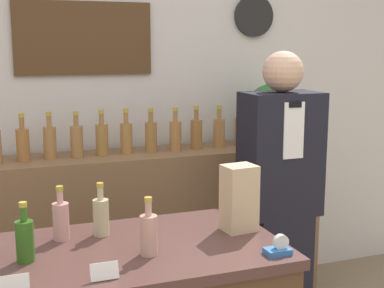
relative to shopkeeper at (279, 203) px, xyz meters
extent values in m
cube|color=silver|center=(-0.62, 0.87, 0.54)|extent=(5.20, 0.06, 2.70)
cube|color=#4C311B|center=(-0.88, 0.83, 0.88)|extent=(0.82, 0.02, 0.43)
cylinder|color=black|center=(0.24, 0.82, 1.03)|extent=(0.27, 0.03, 0.27)
cube|color=brown|center=(-0.48, 0.61, -0.30)|extent=(2.04, 0.40, 1.01)
cube|color=#4B2E2A|center=(-1.00, -0.62, 0.09)|extent=(1.18, 0.66, 0.04)
cube|color=black|center=(0.00, 0.00, -0.43)|extent=(0.31, 0.25, 0.75)
cube|color=black|center=(0.00, 0.00, 0.27)|extent=(0.41, 0.25, 0.65)
cube|color=white|center=(0.00, -0.13, 0.42)|extent=(0.11, 0.01, 0.29)
cube|color=black|center=(0.00, -0.13, 0.55)|extent=(0.07, 0.01, 0.03)
sphere|color=tan|center=(0.00, 0.00, 0.71)|extent=(0.21, 0.21, 0.21)
cylinder|color=#9E998E|center=(0.27, 0.62, 0.25)|extent=(0.17, 0.17, 0.09)
sphere|color=#2D6B2D|center=(0.27, 0.62, 0.43)|extent=(0.33, 0.33, 0.33)
cube|color=tan|center=(-0.52, -0.59, 0.24)|extent=(0.14, 0.12, 0.27)
cube|color=#2D66A8|center=(-0.50, -0.87, 0.12)|extent=(0.09, 0.06, 0.02)
cylinder|color=silver|center=(-0.49, -0.87, 0.15)|extent=(0.06, 0.02, 0.06)
cube|color=white|center=(-1.38, -0.86, 0.14)|extent=(0.09, 0.02, 0.06)
cube|color=white|center=(-1.11, -0.86, 0.14)|extent=(0.09, 0.02, 0.06)
cylinder|color=#2D5B19|center=(-1.34, -0.62, 0.18)|extent=(0.06, 0.06, 0.14)
cylinder|color=#2D5B19|center=(-1.34, -0.62, 0.28)|extent=(0.02, 0.02, 0.05)
cylinder|color=#B29933|center=(-1.34, -0.62, 0.31)|extent=(0.03, 0.03, 0.02)
cylinder|color=tan|center=(-1.20, -0.45, 0.18)|extent=(0.06, 0.06, 0.14)
cylinder|color=tan|center=(-1.20, -0.45, 0.28)|extent=(0.02, 0.02, 0.05)
cylinder|color=#B29933|center=(-1.20, -0.45, 0.31)|extent=(0.03, 0.03, 0.02)
cylinder|color=tan|center=(-1.04, -0.46, 0.18)|extent=(0.06, 0.06, 0.14)
cylinder|color=tan|center=(-1.04, -0.46, 0.28)|extent=(0.02, 0.02, 0.05)
cylinder|color=#B29933|center=(-1.04, -0.46, 0.31)|extent=(0.03, 0.03, 0.02)
cylinder|color=tan|center=(-0.92, -0.71, 0.18)|extent=(0.06, 0.06, 0.14)
cylinder|color=tan|center=(-0.92, -0.71, 0.28)|extent=(0.02, 0.02, 0.05)
cylinder|color=#B29933|center=(-0.92, -0.71, 0.31)|extent=(0.03, 0.03, 0.02)
cylinder|color=#9D6434|center=(-1.27, 0.61, 0.30)|extent=(0.07, 0.07, 0.18)
cylinder|color=#9D6434|center=(-1.27, 0.61, 0.42)|extent=(0.03, 0.03, 0.06)
cylinder|color=#B29933|center=(-1.27, 0.61, 0.46)|extent=(0.03, 0.03, 0.02)
cylinder|color=#9E6D3C|center=(-1.13, 0.63, 0.30)|extent=(0.07, 0.07, 0.18)
cylinder|color=#9E6D3C|center=(-1.13, 0.63, 0.42)|extent=(0.03, 0.03, 0.06)
cylinder|color=#B29933|center=(-1.13, 0.63, 0.46)|extent=(0.03, 0.03, 0.02)
cylinder|color=olive|center=(-0.98, 0.61, 0.30)|extent=(0.07, 0.07, 0.18)
cylinder|color=olive|center=(-0.98, 0.61, 0.42)|extent=(0.03, 0.03, 0.06)
cylinder|color=#B29933|center=(-0.98, 0.61, 0.46)|extent=(0.03, 0.03, 0.02)
cylinder|color=olive|center=(-0.83, 0.62, 0.30)|extent=(0.07, 0.07, 0.18)
cylinder|color=olive|center=(-0.83, 0.62, 0.42)|extent=(0.03, 0.03, 0.06)
cylinder|color=#B29933|center=(-0.83, 0.62, 0.46)|extent=(0.03, 0.03, 0.02)
cylinder|color=#A16F3B|center=(-0.68, 0.63, 0.30)|extent=(0.07, 0.07, 0.18)
cylinder|color=#A16F3B|center=(-0.68, 0.63, 0.42)|extent=(0.03, 0.03, 0.06)
cylinder|color=#B29933|center=(-0.68, 0.63, 0.46)|extent=(0.03, 0.03, 0.02)
cylinder|color=olive|center=(-0.54, 0.61, 0.30)|extent=(0.07, 0.07, 0.18)
cylinder|color=olive|center=(-0.54, 0.61, 0.42)|extent=(0.03, 0.03, 0.06)
cylinder|color=#B29933|center=(-0.54, 0.61, 0.46)|extent=(0.03, 0.03, 0.02)
cylinder|color=#A36D3B|center=(-0.39, 0.59, 0.30)|extent=(0.07, 0.07, 0.18)
cylinder|color=#A36D3B|center=(-0.39, 0.59, 0.42)|extent=(0.03, 0.03, 0.06)
cylinder|color=#B29933|center=(-0.39, 0.59, 0.46)|extent=(0.03, 0.03, 0.02)
cylinder|color=#986634|center=(-0.24, 0.62, 0.30)|extent=(0.07, 0.07, 0.18)
cylinder|color=#986634|center=(-0.24, 0.62, 0.42)|extent=(0.03, 0.03, 0.06)
cylinder|color=#B29933|center=(-0.24, 0.62, 0.46)|extent=(0.03, 0.03, 0.02)
cylinder|color=#A3703E|center=(-0.10, 0.61, 0.30)|extent=(0.07, 0.07, 0.18)
cylinder|color=#A3703E|center=(-0.10, 0.61, 0.42)|extent=(0.03, 0.03, 0.06)
cylinder|color=#B29933|center=(-0.10, 0.61, 0.46)|extent=(0.03, 0.03, 0.02)
cylinder|color=#9F653D|center=(0.05, 0.61, 0.30)|extent=(0.07, 0.07, 0.18)
cylinder|color=#9F653D|center=(0.05, 0.61, 0.42)|extent=(0.03, 0.03, 0.06)
cylinder|color=#B29933|center=(0.05, 0.61, 0.46)|extent=(0.03, 0.03, 0.02)
camera|label=1|loc=(-1.40, -2.44, 0.83)|focal=50.00mm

